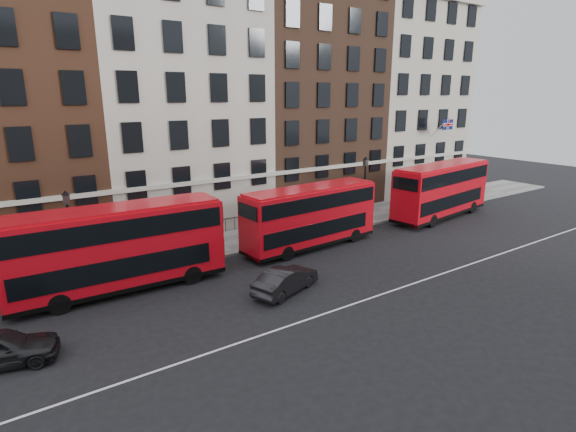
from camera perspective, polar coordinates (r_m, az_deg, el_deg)
ground at (r=24.16m, az=2.46°, el=-10.23°), size 120.00×120.00×0.00m
pavement at (r=32.53m, az=-8.68°, el=-3.46°), size 80.00×5.00×0.15m
kerb at (r=30.41m, az=-6.62°, el=-4.70°), size 80.00×0.30×0.16m
road_centre_line at (r=22.75m, az=5.54°, el=-11.97°), size 70.00×0.12×0.01m
building_terrace at (r=37.58m, az=-14.83°, el=14.48°), size 64.00×11.95×22.00m
bus_b at (r=25.59m, az=-20.89°, el=-3.69°), size 11.28×3.04×4.70m
bus_c at (r=30.96m, az=2.84°, el=0.08°), size 10.41×3.13×4.32m
bus_d at (r=40.81m, az=18.88°, el=3.24°), size 11.41×4.15×4.69m
car_front at (r=24.43m, az=-0.30°, el=-8.11°), size 4.52×2.81×1.40m
lamp_post_left at (r=27.00m, az=-25.87°, el=-2.04°), size 0.44×0.44×5.33m
lamp_post_right at (r=37.92m, az=9.70°, el=3.85°), size 0.44×0.44×5.33m
traffic_light at (r=46.68m, az=21.70°, el=4.30°), size 0.25×0.45×3.27m
iron_railings at (r=34.27m, az=-10.33°, el=-1.56°), size 6.60×0.06×1.00m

